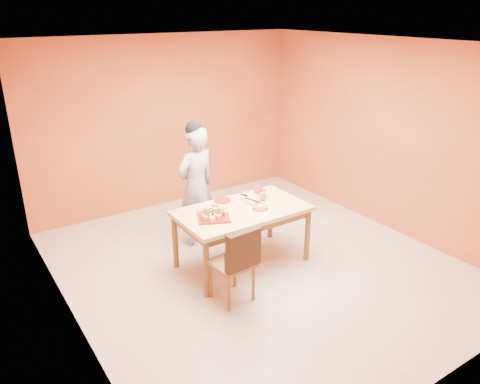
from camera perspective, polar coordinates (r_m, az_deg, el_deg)
floor at (r=6.04m, az=2.18°, el=-8.83°), size 5.00×5.00×0.00m
ceiling at (r=5.22m, az=2.62°, el=17.63°), size 5.00×5.00×0.00m
wall_back at (r=7.57m, az=-8.92°, el=8.33°), size 4.50×0.00×4.50m
wall_left at (r=4.61m, az=-20.88°, el=-1.70°), size 0.00×5.00×5.00m
wall_right at (r=7.00m, az=17.56°, el=6.48°), size 0.00×5.00×5.00m
dining_table at (r=5.77m, az=0.27°, el=-2.93°), size 1.60×0.90×0.76m
dining_chair at (r=5.15m, az=-0.88°, el=-8.53°), size 0.45×0.52×0.92m
pastry_pile at (r=5.47m, az=-3.27°, el=-2.42°), size 0.33×0.33×0.11m
person at (r=6.29m, az=-5.38°, el=0.67°), size 0.66×0.50×1.64m
pastry_platter at (r=5.50m, az=-3.26°, el=-3.04°), size 0.48×0.48×0.02m
red_dinner_plate at (r=5.96m, az=-2.17°, el=-1.03°), size 0.24×0.24×0.01m
white_cake_plate at (r=5.70m, az=2.46°, el=-2.16°), size 0.29×0.29×0.01m
sponge_cake at (r=5.69m, az=2.46°, el=-1.89°), size 0.26×0.26×0.05m
cake_server at (r=5.81m, az=1.50°, el=-1.01°), size 0.12×0.25×0.01m
egg_ornament at (r=5.96m, az=2.82°, el=-0.49°), size 0.12×0.10×0.12m
magenta_glass at (r=6.18m, az=2.07°, el=0.31°), size 0.09×0.09×0.11m
checker_tin at (r=6.26m, az=2.70°, el=0.21°), size 0.12×0.12×0.03m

